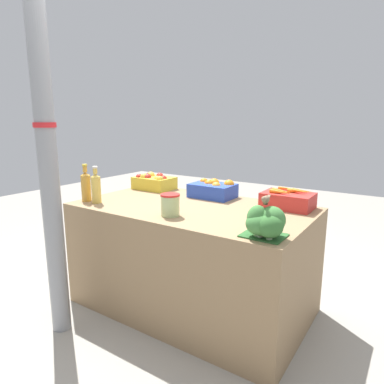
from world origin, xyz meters
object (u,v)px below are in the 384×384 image
Objects in this scene: apple_crate at (153,181)px; broccoli_pile at (265,223)px; carrot_crate at (288,200)px; juice_bottle_golden at (96,188)px; juice_bottle_amber at (86,186)px; orange_crate at (213,189)px; sparrow_bird at (266,199)px; support_pole at (46,136)px; pickle_jar at (170,205)px.

broccoli_pile is (1.32, -0.68, 0.02)m from apple_crate.
juice_bottle_golden is at bearing -152.41° from carrot_crate.
juice_bottle_amber is 1.03× the size of juice_bottle_golden.
orange_crate is 0.89m from juice_bottle_golden.
carrot_crate is at bearing -0.67° from orange_crate.
orange_crate is 0.97m from juice_bottle_amber.
sparrow_bird is (1.42, -0.02, 0.08)m from juice_bottle_amber.
juice_bottle_amber is at bearing -100.62° from apple_crate.
juice_bottle_amber is at bearing 180.00° from juice_bottle_golden.
broccoli_pile is at bearing 20.96° from sparrow_bird.
apple_crate is 1.21m from carrot_crate.
carrot_crate is 2.48× the size of sparrow_bird.
carrot_crate is at bearing 27.59° from juice_bottle_golden.
sparrow_bird is at bearing -82.03° from carrot_crate.
juice_bottle_golden is 1.31m from sparrow_bird.
carrot_crate is (1.16, 1.04, -0.44)m from support_pole.
orange_crate is at bearing 41.55° from juice_bottle_amber.
juice_bottle_golden is 1.92× the size of pickle_jar.
apple_crate is 0.89m from pickle_jar.
carrot_crate is at bearing 25.58° from juice_bottle_amber.
support_pole is at bearing -118.01° from orange_crate.
juice_bottle_amber is 1.97× the size of pickle_jar.
juice_bottle_amber is at bearing 178.27° from broccoli_pile.
support_pole is 18.08× the size of pickle_jar.
broccoli_pile is at bearing -27.26° from apple_crate.
juice_bottle_golden is at bearing 97.83° from support_pole.
carrot_crate is 0.69m from broccoli_pile.
apple_crate and orange_crate have the same top height.
orange_crate is 0.62m from pickle_jar.
apple_crate is (-0.05, 1.04, -0.43)m from support_pole.
juice_bottle_golden is (0.11, -0.00, -0.00)m from juice_bottle_amber.
support_pole reaches higher than broccoli_pile.
apple_crate is at bearing 79.38° from juice_bottle_amber.
juice_bottle_golden is 2.01× the size of sparrow_bird.
support_pole is 1.62m from carrot_crate.
orange_crate is 0.99m from broccoli_pile.
broccoli_pile is 1.44m from juice_bottle_amber.
sparrow_bird reaches higher than apple_crate.
apple_crate is at bearing 92.67° from support_pole.
apple_crate is 1.24× the size of juice_bottle_golden.
carrot_crate is at bearing 0.07° from apple_crate.
broccoli_pile is at bearing -81.15° from carrot_crate.
juice_bottle_amber is at bearing -98.41° from sparrow_bird.
broccoli_pile is 1.32m from juice_bottle_golden.
sparrow_bird is at bearing 118.67° from broccoli_pile.
pickle_jar is 0.67m from sparrow_bird.
juice_bottle_golden reaches higher than pickle_jar.
orange_crate is at bearing 179.33° from carrot_crate.
apple_crate is at bearing -124.33° from sparrow_bird.
sparrow_bird is at bearing -26.61° from apple_crate.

